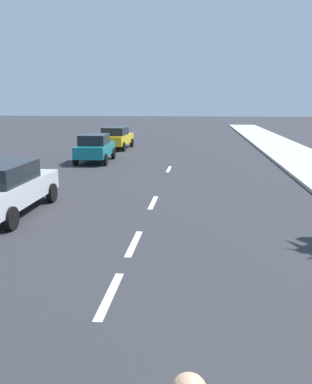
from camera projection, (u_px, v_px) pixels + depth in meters
ground_plane at (164, 179)px, 17.71m from camera, size 160.00×160.00×0.00m
lane_stripe_2 at (110, 295)px, 7.07m from camera, size 0.16×1.80×0.01m
lane_stripe_3 at (134, 243)px, 9.65m from camera, size 0.16×1.80×0.01m
lane_stripe_4 at (153, 203)px, 13.56m from camera, size 0.16×1.80×0.01m
lane_stripe_5 at (169, 169)px, 20.29m from camera, size 0.16×1.80×0.01m
parked_car_silver at (1, 187)px, 12.00m from camera, size 2.12×4.56×1.57m
parked_car_teal at (95, 147)px, 22.57m from camera, size 1.94×3.91×1.57m
parked_car_yellow at (116, 137)px, 28.93m from camera, size 2.05×4.21×1.57m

